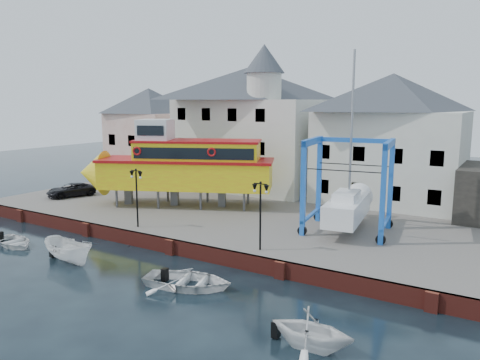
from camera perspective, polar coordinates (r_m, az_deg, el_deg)
The scene contains 15 objects.
ground at distance 31.19m, azimuth -8.44°, elevation -8.95°, with size 140.00×140.00×0.00m, color black.
hardstanding at distance 39.75m, azimuth 1.80°, elevation -4.03°, with size 44.00×22.00×1.00m, color #615A55.
quay_wall at distance 31.12m, azimuth -8.34°, elevation -8.02°, with size 44.00×0.47×1.00m.
building_pink at distance 55.13m, azimuth -10.93°, elevation 5.56°, with size 8.00×7.00×10.30m.
building_white_main at distance 47.53m, azimuth 1.19°, elevation 6.56°, with size 14.00×8.30×14.00m.
building_white_right at distance 42.88m, azimuth 17.86°, elevation 4.77°, with size 12.00×8.00×11.20m.
lamp_post_left at distance 33.66m, azimuth -12.52°, elevation -0.37°, with size 1.12×0.32×4.20m.
lamp_post_right at distance 27.74m, azimuth 2.51°, elevation -2.26°, with size 1.12×0.32×4.20m.
tour_boat at distance 40.16m, azimuth -7.99°, elevation 1.78°, with size 17.02×10.59×7.34m.
travel_lift at distance 33.40m, azimuth 13.21°, elevation -2.44°, with size 6.25×8.29×12.22m.
van at distance 46.73m, azimuth -19.89°, elevation -1.15°, with size 2.03×4.40×1.22m, color black.
motorboat_a at distance 31.29m, azimuth -20.04°, elevation -9.38°, with size 1.62×4.30×1.66m, color white.
motorboat_b at distance 25.89m, azimuth -6.37°, elevation -12.86°, with size 3.45×4.84×1.00m, color white.
motorboat_c at distance 20.29m, azimuth 8.65°, elevation -19.62°, with size 2.98×3.45×1.82m, color white.
motorboat_d at distance 36.20m, azimuth -25.80°, elevation -7.20°, with size 2.70×3.78×0.78m, color white.
Camera 1 is at (19.20, -22.52, 9.87)m, focal length 35.00 mm.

